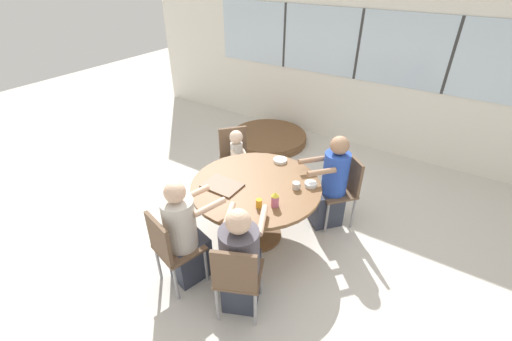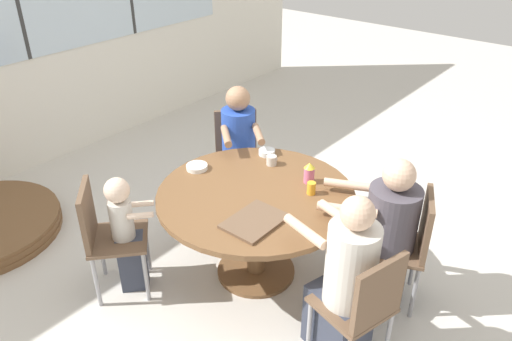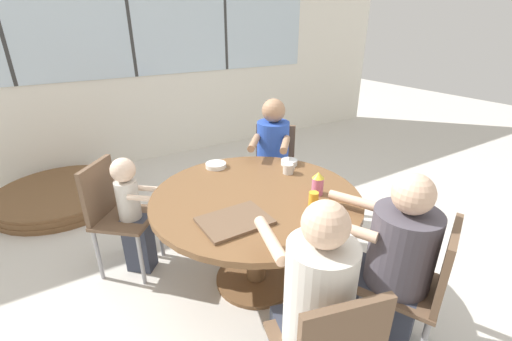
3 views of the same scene
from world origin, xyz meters
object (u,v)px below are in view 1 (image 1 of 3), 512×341
at_px(chair_for_woman_green_shirt, 237,275).
at_px(chair_for_toddler, 235,154).
at_px(coffee_mug, 296,186).
at_px(folded_table_stack, 269,138).
at_px(person_toddler, 237,162).
at_px(juice_glass, 259,203).
at_px(person_man_teal_shirt, 185,237).
at_px(chair_for_man_teal_shirt, 170,246).
at_px(bowl_white_shallow, 311,184).
at_px(sippy_cup, 275,199).
at_px(bowl_cereal, 280,160).
at_px(person_woman_green_shirt, 241,263).
at_px(person_man_blue_shirt, 331,186).
at_px(chair_for_man_blue_shirt, 344,185).

bearing_deg(chair_for_woman_green_shirt, chair_for_toddler, 102.18).
height_order(coffee_mug, folded_table_stack, coffee_mug).
relative_size(person_toddler, folded_table_stack, 0.70).
height_order(person_toddler, juice_glass, person_toddler).
bearing_deg(person_man_teal_shirt, chair_for_man_teal_shirt, -90.00).
height_order(chair_for_man_teal_shirt, folded_table_stack, chair_for_man_teal_shirt).
xyz_separation_m(juice_glass, bowl_white_shallow, (0.27, 0.61, -0.02)).
height_order(coffee_mug, bowl_white_shallow, coffee_mug).
xyz_separation_m(sippy_cup, bowl_cereal, (-0.38, 0.77, -0.06)).
relative_size(chair_for_toddler, sippy_cup, 5.46).
bearing_deg(folded_table_stack, juice_glass, -60.90).
distance_m(chair_for_toddler, bowl_cereal, 0.83).
height_order(juice_glass, bowl_cereal, juice_glass).
relative_size(juice_glass, bowl_white_shallow, 0.68).
xyz_separation_m(chair_for_man_teal_shirt, person_toddler, (-0.41, 1.65, -0.05)).
height_order(chair_for_woman_green_shirt, person_toddler, person_toddler).
xyz_separation_m(person_woman_green_shirt, coffee_mug, (0.02, 0.99, 0.27)).
bearing_deg(coffee_mug, person_woman_green_shirt, -91.32).
distance_m(person_man_teal_shirt, folded_table_stack, 3.19).
bearing_deg(person_man_blue_shirt, person_man_teal_shirt, 103.06).
relative_size(sippy_cup, bowl_cereal, 0.99).
height_order(chair_for_woman_green_shirt, sippy_cup, sippy_cup).
xyz_separation_m(person_man_blue_shirt, bowl_cereal, (-0.63, -0.12, 0.21)).
bearing_deg(person_man_blue_shirt, coffee_mug, 109.58).
bearing_deg(bowl_cereal, folded_table_stack, 125.05).
distance_m(bowl_white_shallow, folded_table_stack, 2.55).
bearing_deg(chair_for_man_teal_shirt, bowl_cereal, 96.06).
distance_m(chair_for_man_teal_shirt, juice_glass, 0.93).
height_order(chair_for_toddler, person_toddler, person_toddler).
bearing_deg(person_man_blue_shirt, bowl_white_shallow, 116.77).
height_order(chair_for_man_blue_shirt, coffee_mug, chair_for_man_blue_shirt).
height_order(person_toddler, bowl_white_shallow, person_toddler).
xyz_separation_m(coffee_mug, folded_table_stack, (-1.53, 1.97, -0.69)).
relative_size(chair_for_man_blue_shirt, person_woman_green_shirt, 0.78).
bearing_deg(chair_for_woman_green_shirt, folded_table_stack, 92.33).
bearing_deg(bowl_cereal, person_woman_green_shirt, -74.03).
relative_size(chair_for_woman_green_shirt, person_toddler, 0.94).
height_order(person_man_teal_shirt, person_toddler, person_man_teal_shirt).
xyz_separation_m(person_man_teal_shirt, folded_table_stack, (-0.89, 3.03, -0.46)).
bearing_deg(chair_for_man_blue_shirt, bowl_cereal, 59.60).
bearing_deg(person_man_teal_shirt, chair_for_toddler, 124.97).
bearing_deg(bowl_cereal, chair_for_man_teal_shirt, -99.19).
distance_m(chair_for_man_blue_shirt, person_man_teal_shirt, 1.94).
bearing_deg(folded_table_stack, person_woman_green_shirt, -63.13).
xyz_separation_m(chair_for_man_blue_shirt, bowl_cereal, (-0.74, -0.24, 0.22)).
bearing_deg(chair_for_man_teal_shirt, sippy_cup, 67.68).
xyz_separation_m(person_toddler, sippy_cup, (1.06, -0.82, 0.34)).
distance_m(chair_for_man_teal_shirt, chair_for_toddler, 1.83).
bearing_deg(chair_for_toddler, person_toddler, 90.00).
relative_size(chair_for_woman_green_shirt, sippy_cup, 5.46).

